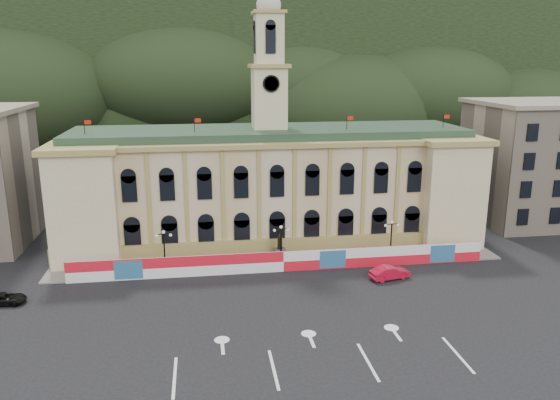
{
  "coord_description": "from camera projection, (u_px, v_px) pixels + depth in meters",
  "views": [
    {
      "loc": [
        -9.22,
        -45.45,
        24.65
      ],
      "look_at": [
        0.02,
        18.0,
        8.07
      ],
      "focal_mm": 35.0,
      "sensor_mm": 36.0,
      "label": 1
    }
  ],
  "objects": [
    {
      "name": "lamp_right",
      "position": [
        391.0,
        236.0,
        68.47
      ],
      "size": [
        1.96,
        0.44,
        5.15
      ],
      "color": "black",
      "rests_on": "ground"
    },
    {
      "name": "black_suv",
      "position": [
        4.0,
        299.0,
        56.47
      ],
      "size": [
        2.35,
        4.48,
        1.2
      ],
      "primitive_type": "imported",
      "rotation": [
        0.0,
        0.0,
        1.53
      ],
      "color": "black",
      "rests_on": "ground"
    },
    {
      "name": "lamp_left",
      "position": [
        164.0,
        247.0,
        64.56
      ],
      "size": [
        1.96,
        0.44,
        5.15
      ],
      "color": "black",
      "rests_on": "ground"
    },
    {
      "name": "pavement",
      "position": [
        280.0,
        262.0,
        67.98
      ],
      "size": [
        56.0,
        5.5,
        0.16
      ],
      "primitive_type": "cube",
      "color": "slate",
      "rests_on": "ground"
    },
    {
      "name": "statue",
      "position": [
        280.0,
        253.0,
        67.95
      ],
      "size": [
        1.4,
        1.4,
        3.72
      ],
      "color": "#595651",
      "rests_on": "ground"
    },
    {
      "name": "hill_ridge",
      "position": [
        230.0,
        77.0,
        163.0
      ],
      "size": [
        230.0,
        80.0,
        64.0
      ],
      "color": "black",
      "rests_on": "ground"
    },
    {
      "name": "ground",
      "position": [
        308.0,
        331.0,
        51.0
      ],
      "size": [
        260.0,
        260.0,
        0.0
      ],
      "primitive_type": "plane",
      "color": "black",
      "rests_on": "ground"
    },
    {
      "name": "red_sedan",
      "position": [
        390.0,
        273.0,
        62.91
      ],
      "size": [
        3.74,
        5.46,
        1.56
      ],
      "primitive_type": "imported",
      "rotation": [
        0.0,
        0.0,
        1.8
      ],
      "color": "red",
      "rests_on": "ground"
    },
    {
      "name": "city_hall",
      "position": [
        270.0,
        184.0,
        75.51
      ],
      "size": [
        56.2,
        17.6,
        37.1
      ],
      "color": "beige",
      "rests_on": "ground"
    },
    {
      "name": "hoarding_fence",
      "position": [
        284.0,
        261.0,
        65.13
      ],
      "size": [
        50.0,
        0.44,
        2.5
      ],
      "color": "red",
      "rests_on": "ground"
    },
    {
      "name": "lamp_center",
      "position": [
        281.0,
        242.0,
        66.52
      ],
      "size": [
        1.96,
        0.44,
        5.15
      ],
      "color": "black",
      "rests_on": "ground"
    },
    {
      "name": "lane_markings",
      "position": [
        319.0,
        359.0,
        46.21
      ],
      "size": [
        26.0,
        10.0,
        0.02
      ],
      "primitive_type": null,
      "color": "white",
      "rests_on": "ground"
    },
    {
      "name": "side_building_right",
      "position": [
        543.0,
        161.0,
        84.3
      ],
      "size": [
        21.0,
        17.0,
        18.6
      ],
      "color": "#BFAA93",
      "rests_on": "ground"
    }
  ]
}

